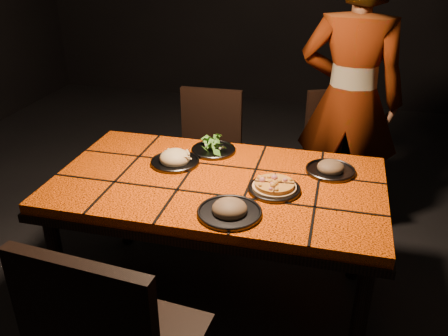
% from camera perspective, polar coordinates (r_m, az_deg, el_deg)
% --- Properties ---
extents(room_shell, '(6.04, 7.04, 3.08)m').
position_cam_1_polar(room_shell, '(2.08, -0.84, 17.22)').
color(room_shell, black).
rests_on(room_shell, ground).
extents(dining_table, '(1.62, 0.92, 0.75)m').
position_cam_1_polar(dining_table, '(2.36, -0.70, -3.06)').
color(dining_table, '#FC5607').
rests_on(dining_table, ground).
extents(chair_far_left, '(0.42, 0.42, 0.92)m').
position_cam_1_polar(chair_far_left, '(3.18, -1.95, 2.19)').
color(chair_far_left, black).
rests_on(chair_far_left, ground).
extents(chair_far_right, '(0.55, 0.55, 0.92)m').
position_cam_1_polar(chair_far_right, '(3.26, 13.60, 2.06)').
color(chair_far_right, black).
rests_on(chair_far_right, ground).
extents(diner, '(0.69, 0.48, 1.78)m').
position_cam_1_polar(diner, '(3.09, 14.90, 7.79)').
color(diner, brown).
rests_on(diner, ground).
extents(plate_pizza, '(0.25, 0.25, 0.04)m').
position_cam_1_polar(plate_pizza, '(2.23, 6.07, -2.33)').
color(plate_pizza, '#323237').
rests_on(plate_pizza, dining_table).
extents(plate_pasta, '(0.26, 0.26, 0.08)m').
position_cam_1_polar(plate_pasta, '(2.48, -5.92, 1.02)').
color(plate_pasta, '#323237').
rests_on(plate_pasta, dining_table).
extents(plate_salad, '(0.24, 0.24, 0.07)m').
position_cam_1_polar(plate_salad, '(2.60, -1.28, 2.50)').
color(plate_salad, '#323237').
rests_on(plate_salad, dining_table).
extents(plate_mushroom_a, '(0.28, 0.28, 0.09)m').
position_cam_1_polar(plate_mushroom_a, '(2.03, 0.67, -4.99)').
color(plate_mushroom_a, '#323237').
rests_on(plate_mushroom_a, dining_table).
extents(plate_mushroom_b, '(0.25, 0.25, 0.08)m').
position_cam_1_polar(plate_mushroom_b, '(2.44, 12.71, -0.02)').
color(plate_mushroom_b, '#323237').
rests_on(plate_mushroom_b, dining_table).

